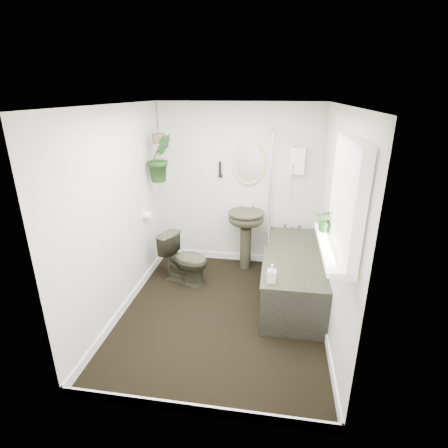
# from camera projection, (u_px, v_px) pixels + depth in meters

# --- Properties ---
(floor) EXTENTS (2.30, 2.80, 0.02)m
(floor) POSITION_uv_depth(u_px,v_px,m) (222.00, 313.00, 4.09)
(floor) COLOR black
(floor) RESTS_ON ground
(ceiling) EXTENTS (2.30, 2.80, 0.02)m
(ceiling) POSITION_uv_depth(u_px,v_px,m) (222.00, 104.00, 3.26)
(ceiling) COLOR white
(ceiling) RESTS_ON ground
(wall_back) EXTENTS (2.30, 0.02, 2.30)m
(wall_back) POSITION_uv_depth(u_px,v_px,m) (238.00, 186.00, 4.97)
(wall_back) COLOR beige
(wall_back) RESTS_ON ground
(wall_front) EXTENTS (2.30, 0.02, 2.30)m
(wall_front) POSITION_uv_depth(u_px,v_px,m) (188.00, 291.00, 2.37)
(wall_front) COLOR beige
(wall_front) RESTS_ON ground
(wall_left) EXTENTS (0.02, 2.80, 2.30)m
(wall_left) POSITION_uv_depth(u_px,v_px,m) (118.00, 214.00, 3.84)
(wall_left) COLOR beige
(wall_left) RESTS_ON ground
(wall_right) EXTENTS (0.02, 2.80, 2.30)m
(wall_right) POSITION_uv_depth(u_px,v_px,m) (336.00, 226.00, 3.50)
(wall_right) COLOR beige
(wall_right) RESTS_ON ground
(skirting) EXTENTS (2.30, 2.80, 0.10)m
(skirting) POSITION_uv_depth(u_px,v_px,m) (222.00, 309.00, 4.06)
(skirting) COLOR white
(skirting) RESTS_ON floor
(bathtub) EXTENTS (0.72, 1.72, 0.58)m
(bathtub) POSITION_uv_depth(u_px,v_px,m) (292.00, 275.00, 4.32)
(bathtub) COLOR #2C2C1E
(bathtub) RESTS_ON floor
(bath_screen) EXTENTS (0.04, 0.72, 1.40)m
(bath_screen) POSITION_uv_depth(u_px,v_px,m) (270.00, 186.00, 4.47)
(bath_screen) COLOR silver
(bath_screen) RESTS_ON bathtub
(shower_box) EXTENTS (0.20, 0.10, 0.35)m
(shower_box) POSITION_uv_depth(u_px,v_px,m) (297.00, 161.00, 4.65)
(shower_box) COLOR white
(shower_box) RESTS_ON wall_back
(oval_mirror) EXTENTS (0.46, 0.03, 0.62)m
(oval_mirror) POSITION_uv_depth(u_px,v_px,m) (249.00, 163.00, 4.79)
(oval_mirror) COLOR tan
(oval_mirror) RESTS_ON wall_back
(wall_sconce) EXTENTS (0.04, 0.04, 0.22)m
(wall_sconce) POSITION_uv_depth(u_px,v_px,m) (220.00, 169.00, 4.87)
(wall_sconce) COLOR black
(wall_sconce) RESTS_ON wall_back
(toilet_roll_holder) EXTENTS (0.11, 0.11, 0.11)m
(toilet_roll_holder) POSITION_uv_depth(u_px,v_px,m) (148.00, 215.00, 4.57)
(toilet_roll_holder) COLOR white
(toilet_roll_holder) RESTS_ON wall_left
(window_recess) EXTENTS (0.08, 1.00, 0.90)m
(window_recess) POSITION_uv_depth(u_px,v_px,m) (346.00, 198.00, 2.69)
(window_recess) COLOR white
(window_recess) RESTS_ON wall_right
(window_sill) EXTENTS (0.18, 1.00, 0.04)m
(window_sill) POSITION_uv_depth(u_px,v_px,m) (331.00, 247.00, 2.85)
(window_sill) COLOR white
(window_sill) RESTS_ON wall_right
(window_blinds) EXTENTS (0.01, 0.86, 0.76)m
(window_blinds) POSITION_uv_depth(u_px,v_px,m) (340.00, 198.00, 2.70)
(window_blinds) COLOR white
(window_blinds) RESTS_ON wall_right
(toilet) EXTENTS (0.74, 0.57, 0.67)m
(toilet) POSITION_uv_depth(u_px,v_px,m) (185.00, 259.00, 4.64)
(toilet) COLOR #2C2C1E
(toilet) RESTS_ON floor
(pedestal_sink) EXTENTS (0.52, 0.45, 0.86)m
(pedestal_sink) POSITION_uv_depth(u_px,v_px,m) (246.00, 240.00, 4.98)
(pedestal_sink) COLOR #2C2C1E
(pedestal_sink) RESTS_ON floor
(sill_plant) EXTENTS (0.24, 0.23, 0.22)m
(sill_plant) POSITION_uv_depth(u_px,v_px,m) (326.00, 220.00, 3.08)
(sill_plant) COLOR black
(sill_plant) RESTS_ON window_sill
(hanging_plant) EXTENTS (0.43, 0.43, 0.62)m
(hanging_plant) POSITION_uv_depth(u_px,v_px,m) (160.00, 158.00, 4.53)
(hanging_plant) COLOR black
(hanging_plant) RESTS_ON ceiling
(soap_bottle) EXTENTS (0.09, 0.10, 0.20)m
(soap_bottle) POSITION_uv_depth(u_px,v_px,m) (272.00, 273.00, 3.56)
(soap_bottle) COLOR black
(soap_bottle) RESTS_ON bathtub
(hanging_pot) EXTENTS (0.16, 0.16, 0.12)m
(hanging_pot) POSITION_uv_depth(u_px,v_px,m) (159.00, 138.00, 4.44)
(hanging_pot) COLOR brown
(hanging_pot) RESTS_ON ceiling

